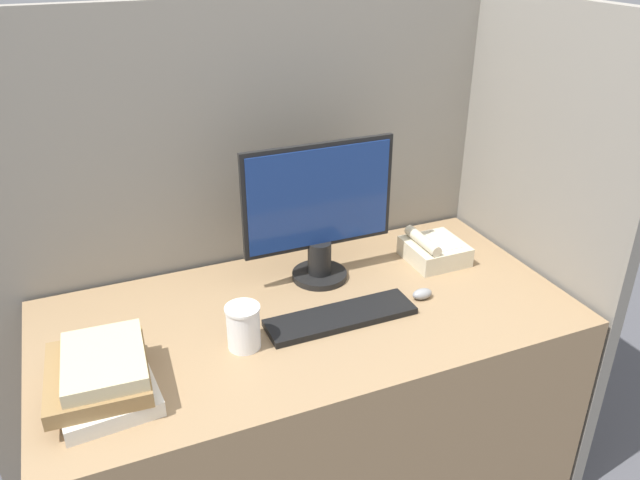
# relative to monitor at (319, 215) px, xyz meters

# --- Properties ---
(cubicle_panel_rear) EXTENTS (1.97, 0.04, 1.57)m
(cubicle_panel_rear) POSITION_rel_monitor_xyz_m (-0.11, 0.25, -0.17)
(cubicle_panel_rear) COLOR gray
(cubicle_panel_rear) RESTS_ON ground_plane
(cubicle_panel_right) EXTENTS (0.04, 0.84, 1.57)m
(cubicle_panel_right) POSITION_rel_monitor_xyz_m (0.71, -0.14, -0.17)
(cubicle_panel_right) COLOR gray
(cubicle_panel_right) RESTS_ON ground_plane
(desk) EXTENTS (1.57, 0.78, 0.73)m
(desk) POSITION_rel_monitor_xyz_m (-0.11, -0.17, -0.59)
(desk) COLOR #937551
(desk) RESTS_ON ground_plane
(monitor) EXTENTS (0.49, 0.18, 0.45)m
(monitor) POSITION_rel_monitor_xyz_m (0.00, 0.00, 0.00)
(monitor) COLOR black
(monitor) RESTS_ON desk
(keyboard) EXTENTS (0.44, 0.12, 0.02)m
(keyboard) POSITION_rel_monitor_xyz_m (-0.04, -0.25, -0.21)
(keyboard) COLOR black
(keyboard) RESTS_ON desk
(mouse) EXTENTS (0.06, 0.04, 0.03)m
(mouse) POSITION_rel_monitor_xyz_m (0.24, -0.24, -0.21)
(mouse) COLOR gray
(mouse) RESTS_ON desk
(coffee_cup) EXTENTS (0.10, 0.10, 0.13)m
(coffee_cup) POSITION_rel_monitor_xyz_m (-0.33, -0.26, -0.16)
(coffee_cup) COLOR white
(coffee_cup) RESTS_ON desk
(book_stack) EXTENTS (0.26, 0.31, 0.12)m
(book_stack) POSITION_rel_monitor_xyz_m (-0.70, -0.31, -0.17)
(book_stack) COLOR silver
(book_stack) RESTS_ON desk
(desk_telephone) EXTENTS (0.19, 0.19, 0.10)m
(desk_telephone) POSITION_rel_monitor_xyz_m (0.40, -0.04, -0.19)
(desk_telephone) COLOR beige
(desk_telephone) RESTS_ON desk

